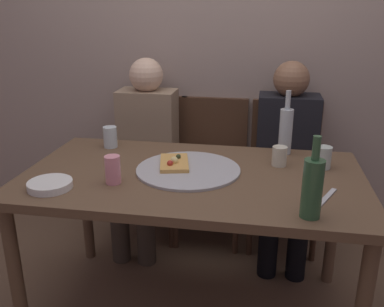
# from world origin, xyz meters

# --- Properties ---
(back_wall) EXTENTS (6.00, 0.10, 2.60)m
(back_wall) POSITION_xyz_m (0.00, 1.01, 1.30)
(back_wall) COLOR gray
(back_wall) RESTS_ON ground_plane
(dining_table) EXTENTS (1.53, 0.85, 0.75)m
(dining_table) POSITION_xyz_m (0.00, 0.00, 0.67)
(dining_table) COLOR brown
(dining_table) RESTS_ON ground_plane
(pizza_tray) EXTENTS (0.48, 0.48, 0.01)m
(pizza_tray) POSITION_xyz_m (-0.03, 0.03, 0.75)
(pizza_tray) COLOR #ADADB2
(pizza_tray) RESTS_ON dining_table
(pizza_slice_last) EXTENTS (0.18, 0.24, 0.05)m
(pizza_slice_last) POSITION_xyz_m (-0.10, 0.06, 0.77)
(pizza_slice_last) COLOR tan
(pizza_slice_last) RESTS_ON pizza_tray
(wine_bottle) EXTENTS (0.07, 0.07, 0.30)m
(wine_bottle) POSITION_xyz_m (0.49, -0.33, 0.86)
(wine_bottle) COLOR #2D5133
(wine_bottle) RESTS_ON dining_table
(beer_bottle) EXTENTS (0.07, 0.07, 0.33)m
(beer_bottle) POSITION_xyz_m (0.42, 0.36, 0.87)
(beer_bottle) COLOR #B2BCC1
(beer_bottle) RESTS_ON dining_table
(tumbler_near) EXTENTS (0.07, 0.07, 0.10)m
(tumbler_near) POSITION_xyz_m (0.59, 0.18, 0.80)
(tumbler_near) COLOR #B7C6BC
(tumbler_near) RESTS_ON dining_table
(tumbler_far) EXTENTS (0.07, 0.07, 0.11)m
(tumbler_far) POSITION_xyz_m (-0.50, 0.30, 0.80)
(tumbler_far) COLOR silver
(tumbler_far) RESTS_ON dining_table
(wine_glass) EXTENTS (0.07, 0.07, 0.09)m
(wine_glass) POSITION_xyz_m (0.39, 0.17, 0.79)
(wine_glass) COLOR beige
(wine_glass) RESTS_ON dining_table
(soda_can) EXTENTS (0.07, 0.07, 0.12)m
(soda_can) POSITION_xyz_m (-0.32, -0.16, 0.81)
(soda_can) COLOR pink
(soda_can) RESTS_ON dining_table
(plate_stack) EXTENTS (0.18, 0.18, 0.03)m
(plate_stack) POSITION_xyz_m (-0.56, -0.26, 0.76)
(plate_stack) COLOR white
(plate_stack) RESTS_ON dining_table
(table_knife) EXTENTS (0.11, 0.21, 0.01)m
(table_knife) POSITION_xyz_m (0.56, -0.17, 0.75)
(table_knife) COLOR #B7B7BC
(table_knife) RESTS_ON dining_table
(chair_left) EXTENTS (0.44, 0.44, 0.90)m
(chair_left) POSITION_xyz_m (-0.42, 0.83, 0.51)
(chair_left) COLOR #472D1E
(chair_left) RESTS_ON ground_plane
(chair_middle) EXTENTS (0.44, 0.44, 0.90)m
(chair_middle) POSITION_xyz_m (-0.02, 0.83, 0.51)
(chair_middle) COLOR #472D1E
(chair_middle) RESTS_ON ground_plane
(chair_right) EXTENTS (0.44, 0.44, 0.90)m
(chair_right) POSITION_xyz_m (0.45, 0.83, 0.51)
(chair_right) COLOR #472D1E
(chair_right) RESTS_ON ground_plane
(guest_in_sweater) EXTENTS (0.36, 0.56, 1.17)m
(guest_in_sweater) POSITION_xyz_m (-0.42, 0.68, 0.64)
(guest_in_sweater) COLOR #937A60
(guest_in_sweater) RESTS_ON ground_plane
(guest_in_beanie) EXTENTS (0.36, 0.56, 1.17)m
(guest_in_beanie) POSITION_xyz_m (0.45, 0.68, 0.64)
(guest_in_beanie) COLOR black
(guest_in_beanie) RESTS_ON ground_plane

